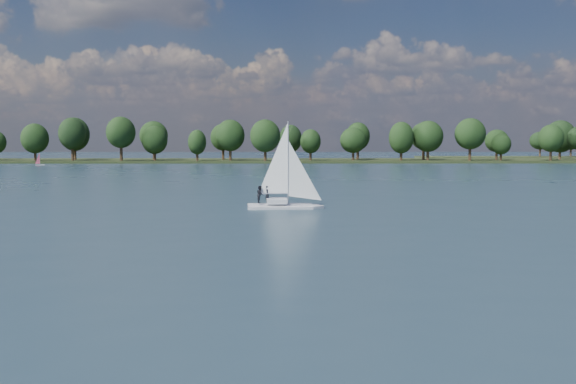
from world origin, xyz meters
name	(u,v)px	position (x,y,z in m)	size (l,w,h in m)	color
ground	(339,180)	(0.00, 100.00, 0.00)	(700.00, 700.00, 0.00)	#233342
far_shore	(309,162)	(0.00, 212.00, 0.00)	(660.00, 40.00, 1.50)	black
sailboat	(281,183)	(-10.18, 51.65, 2.53)	(6.98, 2.30, 9.07)	silver
dinghy_pink	(40,162)	(-80.71, 177.47, 0.94)	(2.66, 1.94, 3.96)	silver
treeline	(296,139)	(-4.84, 207.79, 7.99)	(562.68, 73.81, 18.00)	black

